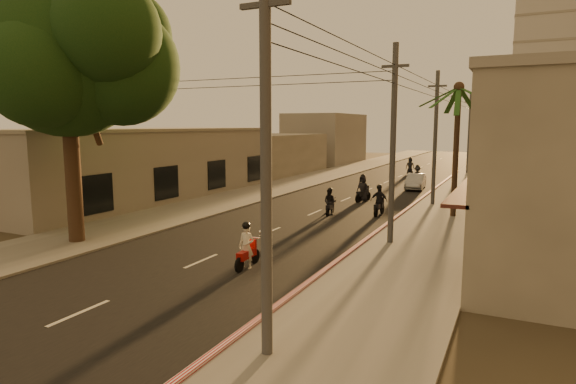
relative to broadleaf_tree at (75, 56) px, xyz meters
name	(u,v)px	position (x,y,z in m)	size (l,w,h in m)	color
ground	(169,275)	(6.61, -2.14, -8.48)	(160.00, 160.00, 0.00)	#383023
road	(346,199)	(6.61, 17.86, -8.47)	(10.00, 140.00, 0.02)	black
sidewalk_right	(452,206)	(14.11, 17.86, -8.42)	(5.00, 140.00, 0.12)	slate
sidewalk_left	(257,193)	(-0.89, 17.86, -8.42)	(5.00, 140.00, 0.12)	slate
curb_stripe	(400,215)	(11.71, 12.86, -8.38)	(0.20, 60.00, 0.20)	#AD121E
shophouse_row	(570,157)	(20.57, 15.86, -4.83)	(8.80, 34.20, 7.30)	gray
left_building	(141,164)	(-7.37, 11.86, -5.88)	(8.20, 24.20, 5.20)	gray
distant_tower	(567,55)	(22.61, 53.86, 5.52)	(12.10, 12.10, 28.00)	#B7B5B2
broadleaf_tree	(75,56)	(0.00, 0.00, 0.00)	(9.60, 8.70, 12.10)	black
palm_tree	(459,95)	(14.61, 13.86, -1.33)	(5.00, 5.00, 8.20)	black
utility_poles	(436,108)	(12.81, 17.86, -1.94)	(1.20, 48.26, 9.00)	#38383A
filler_right	(547,148)	(20.61, 42.86, -5.48)	(8.00, 14.00, 6.00)	gray
filler_left_near	(267,154)	(-7.39, 31.86, -6.28)	(8.00, 14.00, 4.40)	gray
filler_left_far	(326,139)	(-7.39, 49.86, -4.98)	(8.00, 14.00, 7.00)	gray
scooter_red	(247,248)	(8.74, -0.15, -7.68)	(0.70, 1.86, 1.83)	black
scooter_mid_a	(330,203)	(7.72, 11.55, -7.71)	(0.91, 1.73, 1.70)	black
scooter_mid_b	(379,202)	(10.46, 12.69, -7.63)	(1.07, 1.94, 1.91)	black
scooter_far_a	(363,189)	(8.01, 17.42, -7.57)	(1.18, 2.00, 2.00)	black
scooter_far_b	(417,176)	(9.77, 28.48, -7.61)	(1.24, 1.93, 1.90)	black
parked_car	(416,182)	(10.13, 25.85, -7.81)	(1.74, 4.16, 1.34)	#A5A7AD
scooter_far_c	(410,167)	(7.22, 37.87, -7.58)	(1.13, 1.99, 1.98)	black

